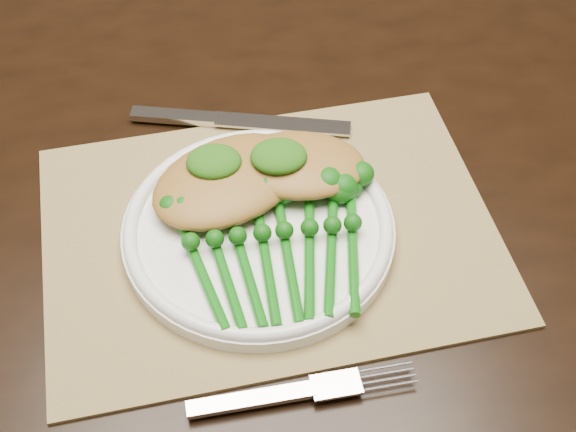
{
  "coord_description": "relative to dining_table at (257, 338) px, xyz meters",
  "views": [
    {
      "loc": [
        0.16,
        -0.72,
        1.31
      ],
      "look_at": [
        0.18,
        -0.28,
        0.78
      ],
      "focal_mm": 50.0,
      "sensor_mm": 36.0,
      "label": 1
    }
  ],
  "objects": [
    {
      "name": "floor",
      "position": [
        -0.15,
        0.15,
        -0.38
      ],
      "size": [
        4.0,
        4.0,
        0.0
      ],
      "primitive_type": "plane",
      "color": "#4F301B",
      "rests_on": "ground"
    },
    {
      "name": "dining_table",
      "position": [
        0.0,
        0.0,
        0.0
      ],
      "size": [
        1.69,
        1.07,
        0.75
      ],
      "rotation": [
        0.0,
        0.0,
        0.11
      ],
      "color": "black",
      "rests_on": "ground"
    },
    {
      "name": "placemat",
      "position": [
        0.02,
        -0.12,
        0.37
      ],
      "size": [
        0.44,
        0.35,
        0.0
      ],
      "primitive_type": "cube",
      "rotation": [
        0.0,
        0.0,
        0.16
      ],
      "color": "olive",
      "rests_on": "dining_table"
    },
    {
      "name": "dinner_plate",
      "position": [
        0.01,
        -0.13,
        0.39
      ],
      "size": [
        0.24,
        0.24,
        0.02
      ],
      "color": "white",
      "rests_on": "placemat"
    },
    {
      "name": "knife",
      "position": [
        -0.03,
        0.02,
        0.38
      ],
      "size": [
        0.22,
        0.05,
        0.01
      ],
      "rotation": [
        0.0,
        0.0,
        -0.17
      ],
      "color": "silver",
      "rests_on": "placemat"
    },
    {
      "name": "fork",
      "position": [
        0.05,
        -0.28,
        0.38
      ],
      "size": [
        0.18,
        0.04,
        0.01
      ],
      "rotation": [
        0.0,
        0.0,
        0.13
      ],
      "color": "silver",
      "rests_on": "placemat"
    },
    {
      "name": "chicken_fillet_left",
      "position": [
        -0.02,
        -0.08,
        0.41
      ],
      "size": [
        0.18,
        0.16,
        0.03
      ],
      "primitive_type": "ellipsoid",
      "rotation": [
        0.0,
        0.0,
        0.56
      ],
      "color": "#A2732F",
      "rests_on": "dinner_plate"
    },
    {
      "name": "chicken_fillet_right",
      "position": [
        0.05,
        -0.07,
        0.41
      ],
      "size": [
        0.13,
        0.1,
        0.02
      ],
      "primitive_type": "ellipsoid",
      "rotation": [
        0.0,
        0.0,
        -0.1
      ],
      "color": "#A2732F",
      "rests_on": "dinner_plate"
    },
    {
      "name": "pesto_dollop_left",
      "position": [
        -0.03,
        -0.08,
        0.42
      ],
      "size": [
        0.05,
        0.04,
        0.02
      ],
      "primitive_type": "ellipsoid",
      "color": "#15460A",
      "rests_on": "chicken_fillet_left"
    },
    {
      "name": "pesto_dollop_right",
      "position": [
        0.03,
        -0.07,
        0.42
      ],
      "size": [
        0.05,
        0.04,
        0.02
      ],
      "primitive_type": "ellipsoid",
      "color": "#15460A",
      "rests_on": "chicken_fillet_right"
    },
    {
      "name": "broccolini_bundle",
      "position": [
        0.02,
        -0.17,
        0.4
      ],
      "size": [
        0.17,
        0.18,
        0.04
      ],
      "rotation": [
        0.0,
        0.0,
        0.09
      ],
      "color": "#0C5C0C",
      "rests_on": "dinner_plate"
    }
  ]
}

